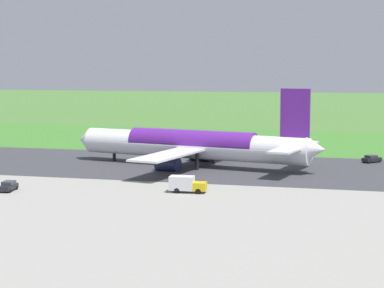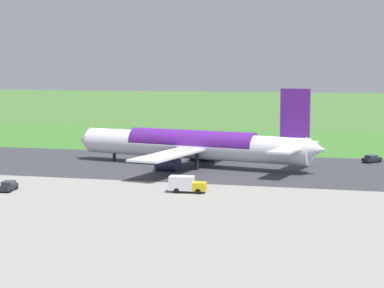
% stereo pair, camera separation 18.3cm
% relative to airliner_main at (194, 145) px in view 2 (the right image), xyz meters
% --- Properties ---
extents(ground_plane, '(800.00, 800.00, 0.00)m').
position_rel_airliner_main_xyz_m(ground_plane, '(-0.12, -0.08, -4.35)').
color(ground_plane, '#477233').
extents(runway_asphalt, '(600.00, 38.83, 0.06)m').
position_rel_airliner_main_xyz_m(runway_asphalt, '(-0.12, -0.08, -4.32)').
color(runway_asphalt, '#38383D').
rests_on(runway_asphalt, ground).
extents(apron_concrete, '(440.00, 110.00, 0.05)m').
position_rel_airliner_main_xyz_m(apron_concrete, '(-0.12, 66.39, -4.33)').
color(apron_concrete, gray).
rests_on(apron_concrete, ground).
extents(grass_verge_foreground, '(600.00, 80.00, 0.04)m').
position_rel_airliner_main_xyz_m(grass_verge_foreground, '(-0.12, -41.69, -4.33)').
color(grass_verge_foreground, '#3C782B').
rests_on(grass_verge_foreground, ground).
extents(airliner_main, '(53.81, 44.32, 15.88)m').
position_rel_airliner_main_xyz_m(airliner_main, '(0.00, 0.00, 0.00)').
color(airliner_main, white).
rests_on(airliner_main, ground).
extents(service_truck_baggage, '(5.93, 2.61, 2.65)m').
position_rel_airliner_main_xyz_m(service_truck_baggage, '(-5.70, 27.62, -2.95)').
color(service_truck_baggage, gold).
rests_on(service_truck_baggage, ground).
extents(service_car_followme, '(2.34, 4.39, 1.62)m').
position_rel_airliner_main_xyz_m(service_car_followme, '(22.20, 33.31, -3.51)').
color(service_car_followme, black).
rests_on(service_car_followme, ground).
extents(service_car_ops, '(4.17, 4.30, 1.62)m').
position_rel_airliner_main_xyz_m(service_car_ops, '(-34.50, -14.13, -3.51)').
color(service_car_ops, black).
rests_on(service_car_ops, ground).
extents(no_stopping_sign, '(0.60, 0.10, 2.76)m').
position_rel_airliner_main_xyz_m(no_stopping_sign, '(-13.74, -41.93, -2.72)').
color(no_stopping_sign, slate).
rests_on(no_stopping_sign, ground).
extents(traffic_cone_orange, '(0.40, 0.40, 0.55)m').
position_rel_airliner_main_xyz_m(traffic_cone_orange, '(-9.45, -38.17, -4.08)').
color(traffic_cone_orange, orange).
rests_on(traffic_cone_orange, ground).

